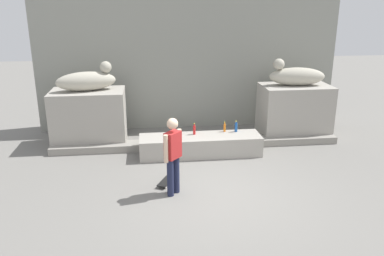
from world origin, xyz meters
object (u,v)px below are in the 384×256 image
at_px(statue_reclining_left, 87,80).
at_px(skater, 173,153).
at_px(skateboard, 168,179).
at_px(bottle_red, 194,130).
at_px(statue_reclining_right, 296,76).
at_px(bottle_orange, 225,128).
at_px(bottle_blue, 236,127).

height_order(statue_reclining_left, skater, statue_reclining_left).
height_order(skateboard, bottle_red, bottle_red).
bearing_deg(statue_reclining_right, statue_reclining_left, 5.86).
xyz_separation_m(statue_reclining_right, bottle_red, (-3.09, -1.05, -1.18)).
height_order(statue_reclining_left, bottle_red, statue_reclining_left).
bearing_deg(statue_reclining_right, skateboard, 41.18).
height_order(skater, skateboard, skater).
xyz_separation_m(statue_reclining_left, statue_reclining_right, (5.89, -0.00, 0.00)).
bearing_deg(bottle_orange, statue_reclining_right, 22.42).
xyz_separation_m(skateboard, bottle_red, (0.81, 1.71, 0.58)).
xyz_separation_m(statue_reclining_left, bottle_red, (2.80, -1.06, -1.18)).
distance_m(statue_reclining_left, bottle_blue, 4.23).
bearing_deg(bottle_red, statue_reclining_left, 159.36).
bearing_deg(bottle_red, skater, -107.65).
relative_size(bottle_red, bottle_orange, 1.10).
relative_size(statue_reclining_right, skateboard, 2.04).
bearing_deg(bottle_orange, statue_reclining_left, 165.67).
xyz_separation_m(skater, skateboard, (-0.09, 0.58, -0.86)).
xyz_separation_m(skater, bottle_red, (0.73, 2.29, -0.27)).
relative_size(skater, skateboard, 2.07).
distance_m(statue_reclining_right, bottle_red, 3.47).
distance_m(statue_reclining_right, bottle_blue, 2.47).
relative_size(statue_reclining_right, bottle_red, 5.42).
bearing_deg(bottle_orange, skater, -123.01).
distance_m(skater, skateboard, 1.04).
relative_size(statue_reclining_left, bottle_blue, 5.58).
height_order(statue_reclining_right, bottle_orange, statue_reclining_right).
distance_m(statue_reclining_right, bottle_orange, 2.71).
bearing_deg(statue_reclining_left, skateboard, -67.49).
bearing_deg(statue_reclining_right, skater, 47.12).
xyz_separation_m(statue_reclining_left, bottle_blue, (3.95, -0.97, -1.18)).
bearing_deg(bottle_blue, skater, -128.27).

